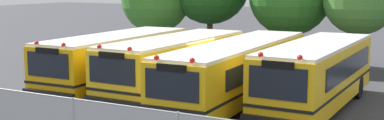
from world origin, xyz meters
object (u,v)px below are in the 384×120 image
school_bus_1 (176,63)px  school_bus_3 (317,73)px  tree_3 (362,0)px  school_bus_2 (239,69)px  school_bus_0 (117,58)px

school_bus_1 → school_bus_3: bearing=-176.8°
school_bus_1 → tree_3: bearing=-121.7°
school_bus_1 → tree_3: 11.77m
school_bus_1 → school_bus_2: school_bus_1 is taller
school_bus_2 → tree_3: (3.11, 9.81, 2.62)m
school_bus_3 → tree_3: 9.76m
school_bus_0 → school_bus_2: 6.33m
school_bus_0 → tree_3: bearing=-135.0°
school_bus_0 → school_bus_2: size_ratio=0.82×
school_bus_1 → tree_3: size_ratio=1.54×
school_bus_0 → school_bus_1: school_bus_1 is taller
school_bus_0 → tree_3: 13.77m
school_bus_2 → school_bus_3: school_bus_3 is taller
school_bus_1 → school_bus_2: 3.11m
school_bus_3 → tree_3: (-0.07, 9.42, 2.57)m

